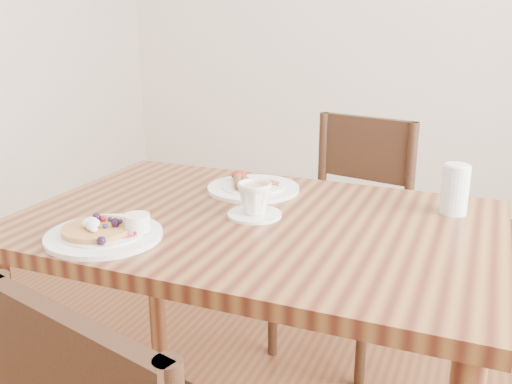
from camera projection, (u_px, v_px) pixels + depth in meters
dining_table at (256, 254)px, 1.48m from camera, size 1.20×0.80×0.75m
chair_far at (348, 225)px, 2.13m from camera, size 0.50×0.50×0.88m
pancake_plate at (106, 232)px, 1.32m from camera, size 0.27×0.27×0.06m
breakfast_plate at (252, 187)px, 1.68m from camera, size 0.27×0.27×0.04m
teacup_saucer at (255, 201)px, 1.46m from camera, size 0.14×0.14×0.09m
water_glass at (455, 189)px, 1.47m from camera, size 0.07×0.07×0.13m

